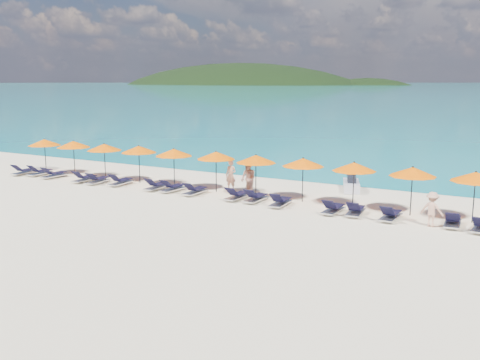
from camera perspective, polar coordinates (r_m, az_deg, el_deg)
The scene contains 34 objects.
ground at distance 24.10m, azimuth -3.46°, elevation -3.96°, with size 1400.00×1400.00×0.00m, color beige.
headland_main at distance 642.53m, azimuth -0.22°, elevation 6.74°, with size 374.00×242.00×126.50m.
headland_small at distance 603.42m, azimuth 13.35°, elevation 6.49°, with size 162.00×126.00×85.50m.
jetski at distance 30.24m, azimuth 11.79°, elevation -0.53°, with size 1.53×2.37×0.79m.
beachgoer_a at distance 29.54m, azimuth -0.98°, elevation 0.49°, with size 0.63×0.41×1.72m, color tan.
beachgoer_b at distance 28.12m, azimuth 0.88°, elevation 0.13°, with size 0.91×0.52×1.87m, color tan.
beachgoer_c at distance 23.75m, azimuth 19.81°, elevation -2.96°, with size 0.96×0.45×1.49m, color tan.
umbrella_0 at distance 37.46m, azimuth -20.14°, elevation 3.79°, with size 2.10×2.10×2.28m.
umbrella_1 at distance 35.74m, azimuth -17.35°, elevation 3.66°, with size 2.10×2.10×2.28m.
umbrella_2 at distance 33.68m, azimuth -14.29°, elevation 3.41°, with size 2.10×2.10×2.28m.
umbrella_3 at distance 32.20m, azimuth -10.75°, elevation 3.24°, with size 2.10×2.10×2.28m.
umbrella_4 at distance 30.49m, azimuth -7.08°, elevation 2.93°, with size 2.10×2.10×2.28m.
umbrella_5 at distance 29.09m, azimuth -2.58°, elevation 2.63°, with size 2.10×2.10×2.28m.
umbrella_6 at distance 27.78m, azimuth 1.72°, elevation 2.26°, with size 2.10×2.10×2.28m.
umbrella_7 at distance 26.83m, azimuth 6.74°, elevation 1.89°, with size 2.10×2.10×2.28m.
umbrella_8 at distance 25.87m, azimuth 12.08°, elevation 1.40°, with size 2.10×2.10×2.28m.
umbrella_9 at distance 25.15m, azimuth 17.94°, elevation 0.85°, with size 2.10×2.10×2.28m.
umbrella_10 at distance 24.80m, azimuth 23.84°, elevation 0.32°, with size 2.10×2.10×2.28m.
lounger_0 at distance 37.35m, azimuth -22.10°, elevation 0.88°, with size 0.73×1.74×0.66m.
lounger_1 at distance 36.64m, azimuth -20.56°, elevation 0.81°, with size 0.65×1.71×0.66m.
lounger_2 at distance 35.44m, azimuth -19.26°, elevation 0.58°, with size 0.71×1.73×0.66m.
lounger_3 at distance 33.48m, azimuth -16.27°, elevation 0.19°, with size 0.68×1.72×0.66m.
lounger_4 at distance 32.72m, azimuth -14.95°, elevation 0.02°, with size 0.78×1.75×0.66m.
lounger_5 at distance 31.90m, azimuth -12.64°, elevation -0.15°, with size 0.70×1.73×0.66m.
lounger_6 at distance 30.21m, azimuth -8.92°, elevation -0.61°, with size 0.65×1.71×0.66m.
lounger_7 at distance 29.61m, azimuth -7.18°, elevation -0.80°, with size 0.78×1.75×0.66m.
lounger_8 at distance 28.72m, azimuth -4.84°, elevation -1.11°, with size 0.66×1.71×0.66m.
lounger_9 at distance 27.39m, azimuth -0.33°, elevation -1.65°, with size 0.71×1.73×0.66m.
lounger_10 at distance 26.93m, azimuth 1.68°, elevation -1.87°, with size 0.68×1.72×0.66m.
lounger_11 at distance 26.08m, azimuth 4.32°, elevation -2.31°, with size 0.70×1.73×0.66m.
lounger_12 at distance 25.02m, azimuth 9.91°, elevation -3.00°, with size 0.70×1.73×0.66m.
lounger_13 at distance 24.85m, azimuth 12.22°, elevation -3.18°, with size 0.78×1.75×0.66m.
lounger_14 at distance 24.38m, azimuth 15.76°, elevation -3.61°, with size 0.70×1.73×0.66m.
lounger_15 at distance 24.19m, azimuth 21.74°, elevation -4.09°, with size 0.74×1.74×0.66m.
Camera 1 is at (12.54, -19.66, 6.08)m, focal length 40.00 mm.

